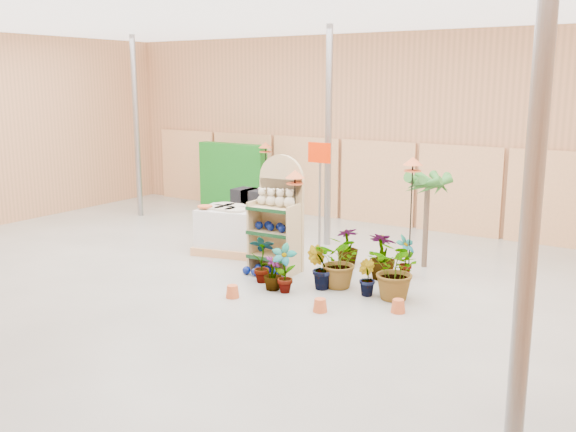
% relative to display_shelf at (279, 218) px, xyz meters
% --- Properties ---
extents(room, '(15.20, 12.10, 4.70)m').
position_rel_display_shelf_xyz_m(room, '(-0.18, -0.47, 1.25)').
color(room, gray).
rests_on(room, ground).
extents(display_shelf, '(0.91, 0.61, 2.11)m').
position_rel_display_shelf_xyz_m(display_shelf, '(0.00, 0.00, 0.00)').
color(display_shelf, tan).
rests_on(display_shelf, ground).
extents(teddy_bears, '(0.78, 0.21, 0.33)m').
position_rel_display_shelf_xyz_m(teddy_bears, '(0.03, -0.10, 0.37)').
color(teddy_bears, beige).
rests_on(teddy_bears, display_shelf).
extents(gazing_balls_shelf, '(0.78, 0.27, 0.15)m').
position_rel_display_shelf_xyz_m(gazing_balls_shelf, '(0.00, -0.12, -0.13)').
color(gazing_balls_shelf, navy).
rests_on(gazing_balls_shelf, display_shelf).
extents(gazing_balls_floor, '(0.63, 0.39, 0.15)m').
position_rel_display_shelf_xyz_m(gazing_balls_floor, '(-0.09, -0.44, -0.89)').
color(gazing_balls_floor, navy).
rests_on(gazing_balls_floor, ground).
extents(pallet_stack, '(1.48, 1.33, 0.94)m').
position_rel_display_shelf_xyz_m(pallet_stack, '(-1.52, 0.51, -0.51)').
color(pallet_stack, tan).
rests_on(pallet_stack, ground).
extents(charcoal_planters, '(0.80, 0.50, 1.00)m').
position_rel_display_shelf_xyz_m(charcoal_planters, '(-2.17, 2.13, -0.46)').
color(charcoal_planters, black).
rests_on(charcoal_planters, ground).
extents(trellis_stock, '(2.00, 0.30, 1.80)m').
position_rel_display_shelf_xyz_m(trellis_stock, '(-3.98, 3.82, -0.06)').
color(trellis_stock, '#156819').
rests_on(trellis_stock, ground).
extents(offer_sign, '(0.50, 0.08, 2.20)m').
position_rel_display_shelf_xyz_m(offer_sign, '(-0.08, 1.60, 0.60)').
color(offer_sign, gray).
rests_on(offer_sign, ground).
extents(bird_table_front, '(0.34, 0.34, 1.88)m').
position_rel_display_shelf_xyz_m(bird_table_front, '(0.39, -0.08, 0.78)').
color(bird_table_front, black).
rests_on(bird_table_front, ground).
extents(bird_table_right, '(0.34, 0.34, 2.12)m').
position_rel_display_shelf_xyz_m(bird_table_right, '(2.15, 0.92, 1.01)').
color(bird_table_right, black).
rests_on(bird_table_right, ground).
extents(bird_table_back, '(0.34, 0.34, 1.93)m').
position_rel_display_shelf_xyz_m(bird_table_back, '(-2.68, 3.47, 0.83)').
color(bird_table_back, black).
rests_on(bird_table_back, ground).
extents(palm, '(0.70, 0.70, 1.86)m').
position_rel_display_shelf_xyz_m(palm, '(2.17, 1.63, 0.63)').
color(palm, brown).
rests_on(palm, ground).
extents(potted_plant_0, '(0.51, 0.42, 0.84)m').
position_rel_display_shelf_xyz_m(potted_plant_0, '(0.18, -0.78, -0.55)').
color(potted_plant_0, '#2E7128').
rests_on(potted_plant_0, ground).
extents(potted_plant_1, '(0.51, 0.48, 0.73)m').
position_rel_display_shelf_xyz_m(potted_plant_1, '(1.18, -0.56, -0.60)').
color(potted_plant_1, '#2E7128').
rests_on(potted_plant_1, ground).
extents(potted_plant_2, '(0.87, 0.77, 0.92)m').
position_rel_display_shelf_xyz_m(potted_plant_2, '(1.44, -0.30, -0.51)').
color(potted_plant_2, '#2E7128').
rests_on(potted_plant_2, ground).
extents(potted_plant_3, '(0.53, 0.53, 0.84)m').
position_rel_display_shelf_xyz_m(potted_plant_3, '(1.82, 0.52, -0.55)').
color(potted_plant_3, '#2E7128').
rests_on(potted_plant_3, ground).
extents(potted_plant_4, '(0.40, 0.46, 0.74)m').
position_rel_display_shelf_xyz_m(potted_plant_4, '(2.10, 0.87, -0.59)').
color(potted_plant_4, '#2E7128').
rests_on(potted_plant_4, ground).
extents(potted_plant_7, '(0.41, 0.41, 0.56)m').
position_rel_display_shelf_xyz_m(potted_plant_7, '(0.54, -1.01, -0.68)').
color(potted_plant_7, '#2E7128').
rests_on(potted_plant_7, ground).
extents(potted_plant_8, '(0.50, 0.41, 0.81)m').
position_rel_display_shelf_xyz_m(potted_plant_8, '(0.78, -1.03, -0.56)').
color(potted_plant_8, '#2E7128').
rests_on(potted_plant_8, ground).
extents(potted_plant_9, '(0.41, 0.39, 0.58)m').
position_rel_display_shelf_xyz_m(potted_plant_9, '(1.97, -0.42, -0.68)').
color(potted_plant_9, '#2E7128').
rests_on(potted_plant_9, ground).
extents(potted_plant_10, '(1.02, 0.93, 0.97)m').
position_rel_display_shelf_xyz_m(potted_plant_10, '(2.47, -0.36, -0.48)').
color(potted_plant_10, '#2E7128').
rests_on(potted_plant_10, ground).
extents(potted_plant_11, '(0.57, 0.57, 0.72)m').
position_rel_display_shelf_xyz_m(potted_plant_11, '(0.90, 0.98, -0.61)').
color(potted_plant_11, '#2E7128').
rests_on(potted_plant_11, ground).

